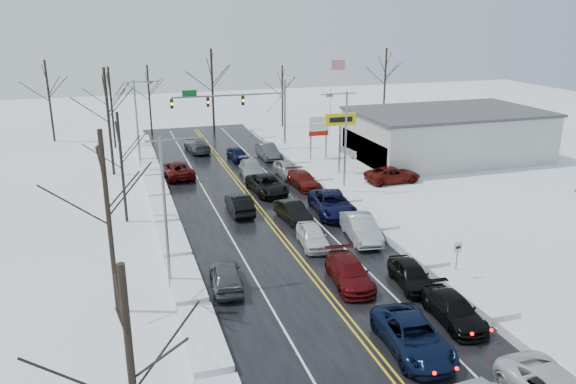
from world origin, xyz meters
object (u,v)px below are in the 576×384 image
object	(u,v)px
flagpole	(332,93)
dealership_building	(446,134)
tires_plus_sign	(340,123)
oncoming_car_0	(240,213)
traffic_signal_mast	(243,104)

from	to	relation	value
flagpole	dealership_building	world-z (taller)	flagpole
tires_plus_sign	dealership_building	bearing A→B (deg)	8.47
flagpole	dealership_building	xyz separation A→B (m)	(8.80, -12.00, -3.27)
dealership_building	tires_plus_sign	bearing A→B (deg)	-171.53
tires_plus_sign	flagpole	distance (m)	14.79
flagpole	oncoming_car_0	bearing A→B (deg)	-126.67
flagpole	dealership_building	bearing A→B (deg)	-53.73
dealership_building	oncoming_car_0	distance (m)	27.99
oncoming_car_0	traffic_signal_mast	bearing A→B (deg)	-103.10
dealership_building	flagpole	bearing A→B (deg)	126.27
tires_plus_sign	flagpole	world-z (taller)	flagpole
flagpole	dealership_building	size ratio (longest dim) A/B	0.49
traffic_signal_mast	oncoming_car_0	size ratio (longest dim) A/B	2.80
traffic_signal_mast	flagpole	world-z (taller)	flagpole
traffic_signal_mast	oncoming_car_0	bearing A→B (deg)	-104.06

